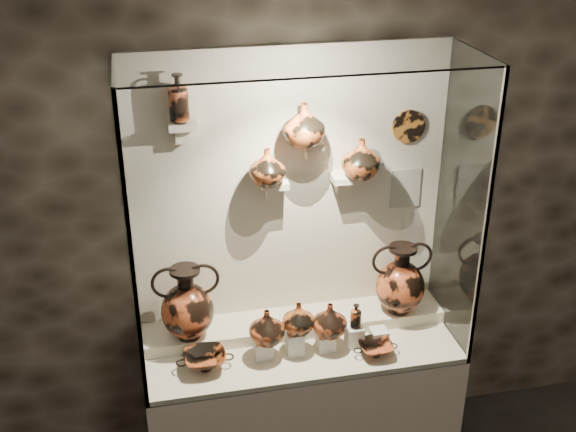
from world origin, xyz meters
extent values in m
cube|color=#2E261D|center=(0.00, 2.50, 1.60)|extent=(5.00, 0.02, 3.20)
cube|color=beige|center=(0.00, 2.18, 0.40)|extent=(1.70, 0.60, 0.80)
cube|color=beige|center=(0.00, 2.18, 0.82)|extent=(1.68, 0.58, 0.03)
cube|color=beige|center=(0.00, 2.35, 0.85)|extent=(1.70, 0.25, 0.10)
cube|color=beige|center=(0.00, 2.50, 1.60)|extent=(1.70, 0.03, 1.60)
cube|color=white|center=(0.00, 1.88, 1.60)|extent=(1.70, 0.01, 1.60)
cube|color=white|center=(-0.85, 2.18, 1.60)|extent=(0.01, 0.60, 1.60)
cube|color=white|center=(0.85, 2.18, 1.60)|extent=(0.01, 0.60, 1.60)
cube|color=white|center=(0.00, 2.18, 2.40)|extent=(1.70, 0.60, 0.01)
cube|color=gray|center=(-0.84, 1.89, 1.60)|extent=(0.02, 0.02, 1.60)
cube|color=gray|center=(0.84, 1.89, 1.60)|extent=(0.02, 0.02, 1.60)
cube|color=beige|center=(-0.22, 2.13, 0.88)|extent=(0.09, 0.09, 0.10)
cube|color=beige|center=(-0.05, 2.13, 0.90)|extent=(0.09, 0.09, 0.13)
cube|color=beige|center=(0.12, 2.13, 0.88)|extent=(0.09, 0.09, 0.09)
cube|color=beige|center=(0.28, 2.13, 0.89)|extent=(0.09, 0.09, 0.12)
cube|color=beige|center=(0.42, 2.13, 0.87)|extent=(0.09, 0.09, 0.08)
cube|color=beige|center=(-0.55, 2.42, 2.05)|extent=(0.14, 0.12, 0.04)
cube|color=beige|center=(-0.10, 2.42, 1.70)|extent=(0.14, 0.12, 0.04)
cube|color=beige|center=(0.10, 2.42, 1.90)|extent=(0.10, 0.12, 0.04)
cube|color=beige|center=(0.28, 2.42, 1.70)|extent=(0.14, 0.12, 0.04)
imported|color=#B34722|center=(-0.20, 2.11, 1.03)|extent=(0.23, 0.23, 0.20)
imported|color=#A1451C|center=(-0.03, 2.13, 1.05)|extent=(0.19, 0.19, 0.18)
imported|color=#B34722|center=(0.14, 2.13, 1.02)|extent=(0.25, 0.25, 0.19)
imported|color=#A1451C|center=(-0.14, 2.38, 1.81)|extent=(0.22, 0.22, 0.19)
imported|color=#A1451C|center=(0.04, 2.36, 2.03)|extent=(0.28, 0.28, 0.22)
imported|color=#A1451C|center=(0.35, 2.37, 1.82)|extent=(0.25, 0.25, 0.21)
cylinder|color=#A35D20|center=(0.64, 2.47, 1.94)|extent=(0.18, 0.02, 0.18)
cube|color=beige|center=(0.65, 2.47, 1.58)|extent=(0.17, 0.01, 0.23)
camera|label=1|loc=(-0.75, -0.95, 3.18)|focal=45.00mm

